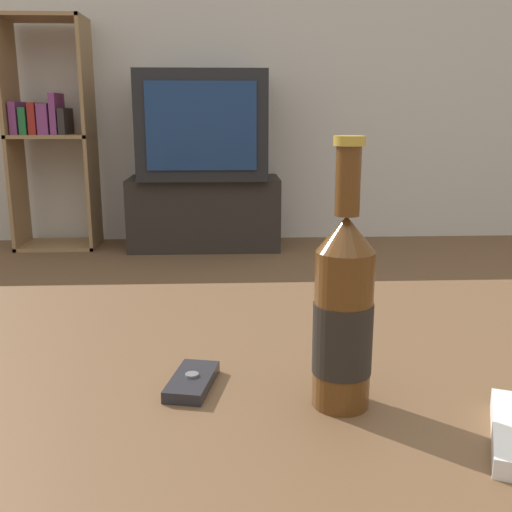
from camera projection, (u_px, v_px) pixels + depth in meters
The scene contains 7 objects.
back_wall at pixel (231, 17), 3.46m from camera, with size 8.00×0.05×2.60m.
coffee_table at pixel (257, 430), 0.73m from camera, with size 1.07×0.89×0.45m.
tv_stand at pixel (205, 213), 3.45m from camera, with size 0.85×0.38×0.40m.
television at pixel (203, 125), 3.33m from camera, with size 0.70×0.49×0.58m.
bookshelf at pixel (49, 131), 3.35m from camera, with size 0.45×0.30×1.27m.
beer_bottle at pixel (343, 314), 0.65m from camera, with size 0.07×0.07×0.30m.
cell_phone at pixel (192, 383), 0.71m from camera, with size 0.06×0.10×0.02m.
Camera 1 is at (-0.03, -0.66, 0.77)m, focal length 42.00 mm.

